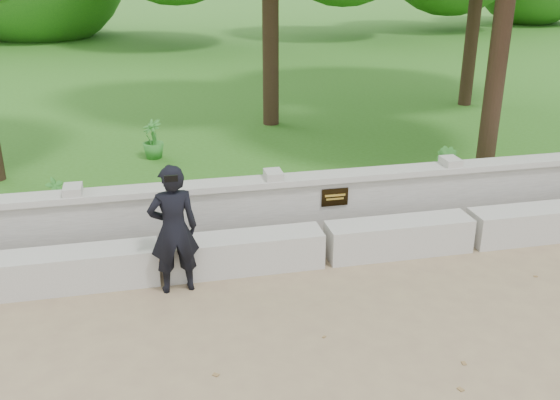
# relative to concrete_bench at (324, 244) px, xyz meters

# --- Properties ---
(ground) EXTENTS (80.00, 80.00, 0.00)m
(ground) POSITION_rel_concrete_bench_xyz_m (-0.00, -1.90, -0.22)
(ground) COLOR #8D7B56
(ground) RESTS_ON ground
(lawn) EXTENTS (40.00, 22.00, 0.25)m
(lawn) POSITION_rel_concrete_bench_xyz_m (-0.00, 12.10, -0.10)
(lawn) COLOR #295915
(lawn) RESTS_ON ground
(concrete_bench) EXTENTS (11.90, 0.45, 0.45)m
(concrete_bench) POSITION_rel_concrete_bench_xyz_m (0.00, 0.00, 0.00)
(concrete_bench) COLOR beige
(concrete_bench) RESTS_ON ground
(parapet_wall) EXTENTS (12.50, 0.35, 0.90)m
(parapet_wall) POSITION_rel_concrete_bench_xyz_m (0.00, 0.70, 0.24)
(parapet_wall) COLOR #B5B3AB
(parapet_wall) RESTS_ON ground
(man_main) EXTENTS (0.59, 0.53, 1.53)m
(man_main) POSITION_rel_concrete_bench_xyz_m (-1.86, -0.33, 0.54)
(man_main) COLOR black
(man_main) RESTS_ON ground
(shrub_a) EXTENTS (0.32, 0.31, 0.51)m
(shrub_a) POSITION_rel_concrete_bench_xyz_m (-3.35, 1.73, 0.28)
(shrub_a) COLOR #307C2A
(shrub_a) RESTS_ON lawn
(shrub_b) EXTENTS (0.41, 0.44, 0.65)m
(shrub_b) POSITION_rel_concrete_bench_xyz_m (2.32, 1.40, 0.35)
(shrub_b) COLOR #307C2A
(shrub_b) RESTS_ON lawn
(shrub_d) EXTENTS (0.50, 0.51, 0.68)m
(shrub_d) POSITION_rel_concrete_bench_xyz_m (-1.96, 3.95, 0.37)
(shrub_d) COLOR #307C2A
(shrub_d) RESTS_ON lawn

